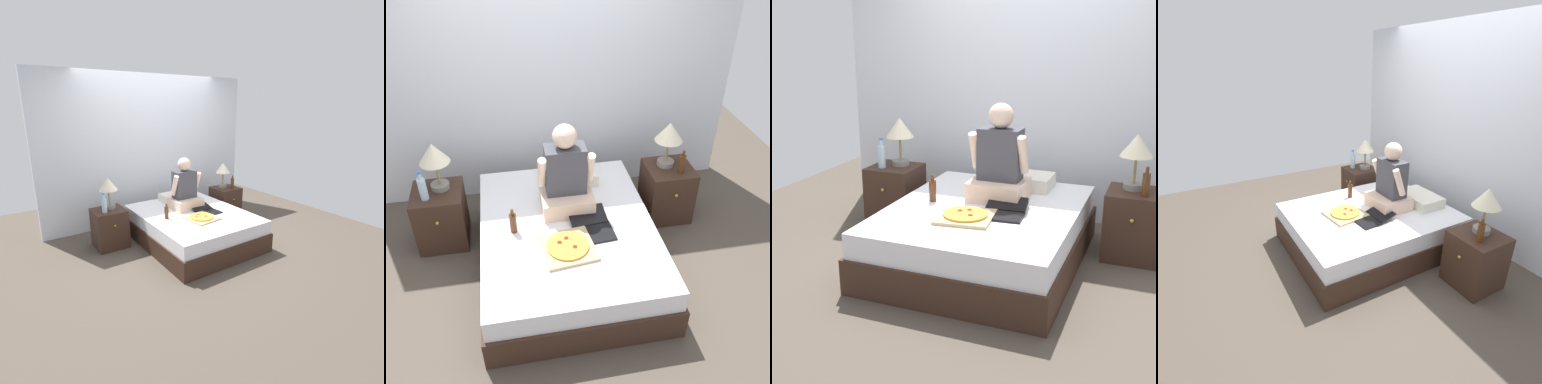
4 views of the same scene
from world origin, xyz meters
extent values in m
plane|color=#4C4238|center=(0.00, 0.00, 0.00)|extent=(5.81, 5.81, 0.00)
cube|color=silver|center=(0.00, 1.28, 1.25)|extent=(3.81, 0.12, 2.50)
cube|color=#382319|center=(0.00, 0.00, 0.13)|extent=(1.47, 1.85, 0.27)
cube|color=white|center=(0.00, 0.00, 0.36)|extent=(1.43, 1.79, 0.19)
cube|color=#382319|center=(-1.09, 0.53, 0.28)|extent=(0.44, 0.44, 0.56)
sphere|color=gold|center=(-1.09, 0.29, 0.39)|extent=(0.03, 0.03, 0.03)
cylinder|color=gray|center=(-1.05, 0.58, 0.58)|extent=(0.16, 0.16, 0.05)
cylinder|color=olive|center=(-1.05, 0.58, 0.72)|extent=(0.02, 0.02, 0.22)
cone|color=beige|center=(-1.05, 0.58, 0.92)|extent=(0.26, 0.26, 0.18)
cylinder|color=silver|center=(-1.17, 0.44, 0.66)|extent=(0.07, 0.07, 0.20)
cylinder|color=silver|center=(-1.17, 0.44, 0.79)|extent=(0.03, 0.03, 0.06)
cylinder|color=blue|center=(-1.17, 0.44, 0.83)|extent=(0.04, 0.04, 0.02)
cube|color=#382319|center=(1.09, 0.53, 0.28)|extent=(0.44, 0.44, 0.56)
sphere|color=gold|center=(1.09, 0.29, 0.39)|extent=(0.03, 0.03, 0.03)
cylinder|color=gray|center=(1.06, 0.58, 0.58)|extent=(0.16, 0.16, 0.05)
cylinder|color=olive|center=(1.06, 0.58, 0.72)|extent=(0.02, 0.02, 0.22)
cone|color=beige|center=(1.06, 0.58, 0.92)|extent=(0.26, 0.26, 0.18)
cylinder|color=#512D14|center=(1.16, 0.43, 0.65)|extent=(0.06, 0.06, 0.18)
cylinder|color=#512D14|center=(1.16, 0.43, 0.76)|extent=(0.03, 0.03, 0.05)
cube|color=silver|center=(0.12, 0.64, 0.52)|extent=(0.52, 0.34, 0.12)
cube|color=beige|center=(0.03, 0.24, 0.54)|extent=(0.44, 0.40, 0.16)
cube|color=#3F3F47|center=(0.03, 0.27, 0.83)|extent=(0.34, 0.20, 0.42)
sphere|color=beige|center=(0.03, 0.27, 1.14)|extent=(0.20, 0.20, 0.20)
cylinder|color=beige|center=(-0.17, 0.22, 0.85)|extent=(0.07, 0.18, 0.32)
cylinder|color=beige|center=(0.23, 0.22, 0.85)|extent=(0.07, 0.18, 0.32)
cube|color=black|center=(0.20, -0.18, 0.47)|extent=(0.34, 0.25, 0.02)
cube|color=black|center=(0.18, 0.03, 0.50)|extent=(0.33, 0.22, 0.06)
cube|color=tan|center=(-0.04, -0.30, 0.47)|extent=(0.44, 0.44, 0.03)
cylinder|color=gold|center=(-0.04, -0.30, 0.49)|extent=(0.33, 0.33, 0.02)
cylinder|color=maroon|center=(-0.10, -0.26, 0.50)|extent=(0.04, 0.04, 0.00)
cylinder|color=maroon|center=(0.01, -0.33, 0.50)|extent=(0.04, 0.04, 0.00)
cylinder|color=maroon|center=(-0.04, -0.22, 0.50)|extent=(0.04, 0.04, 0.00)
cylinder|color=#4C2811|center=(-0.44, -0.01, 0.54)|extent=(0.06, 0.06, 0.17)
cylinder|color=#4C2811|center=(-0.44, -0.01, 0.65)|extent=(0.03, 0.03, 0.05)
camera|label=1|loc=(-2.35, -3.48, 1.97)|focal=28.00mm
camera|label=2|loc=(-0.42, -2.71, 2.76)|focal=40.00mm
camera|label=3|loc=(1.32, -3.73, 1.80)|focal=50.00mm
camera|label=4|loc=(2.60, -1.70, 2.04)|focal=28.00mm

